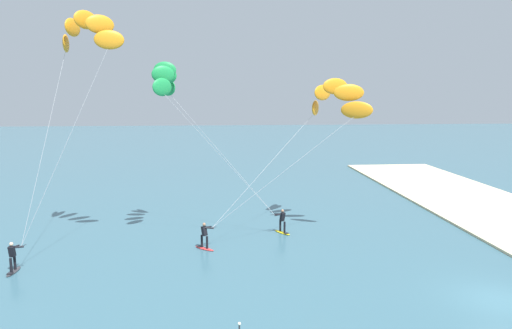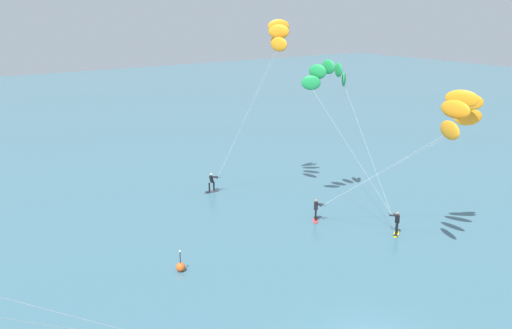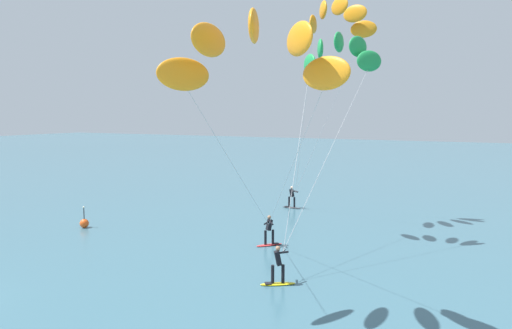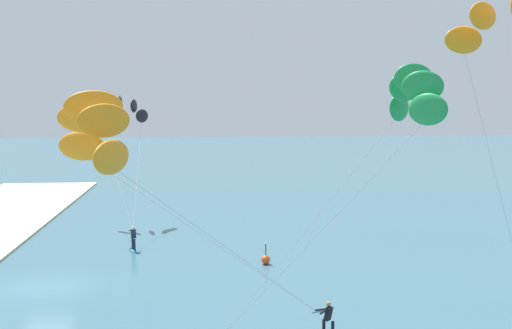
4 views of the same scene
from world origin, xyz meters
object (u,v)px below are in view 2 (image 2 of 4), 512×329
object	(u,v)px
kitesurfer_downwind	(275,42)
marker_buoy	(181,267)
kitesurfer_far_out	(455,116)
kitesurfer_nearshore	(331,81)

from	to	relation	value
kitesurfer_downwind	marker_buoy	world-z (taller)	kitesurfer_downwind
marker_buoy	kitesurfer_downwind	bearing A→B (deg)	32.23
kitesurfer_far_out	kitesurfer_nearshore	bearing A→B (deg)	92.83
kitesurfer_nearshore	kitesurfer_far_out	size ratio (longest dim) A/B	1.01
kitesurfer_nearshore	kitesurfer_far_out	xyz separation A→B (m)	(0.53, -10.66, -1.04)
kitesurfer_downwind	marker_buoy	bearing A→B (deg)	-147.77
kitesurfer_nearshore	kitesurfer_downwind	distance (m)	5.87
kitesurfer_far_out	kitesurfer_downwind	distance (m)	16.20
kitesurfer_nearshore	marker_buoy	xyz separation A→B (m)	(-15.13, -3.60, -9.67)
kitesurfer_downwind	marker_buoy	distance (m)	20.27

